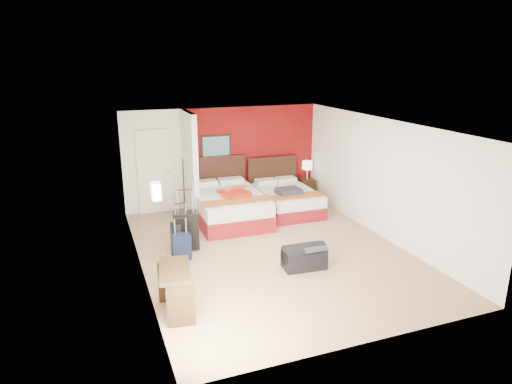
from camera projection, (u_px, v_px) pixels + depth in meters
name	position (u px, v px, depth m)	size (l,w,h in m)	color
ground	(271.00, 251.00, 9.02)	(6.50, 6.50, 0.00)	tan
room_walls	(184.00, 179.00, 9.46)	(5.02, 6.52, 2.50)	white
red_accent_panel	(251.00, 155.00, 11.82)	(3.50, 0.04, 2.50)	maroon
partition_wall	(190.00, 165.00, 10.67)	(0.12, 1.20, 2.50)	silver
entry_door	(155.00, 172.00, 11.01)	(0.82, 0.06, 2.05)	silver
bed_left	(229.00, 207.00, 10.61)	(1.54, 2.19, 0.66)	silver
bed_right	(287.00, 201.00, 11.25)	(1.29, 1.84, 0.55)	white
red_suitcase_open	(234.00, 192.00, 10.45)	(0.59, 0.82, 0.10)	#AC240E
jacket_bundle	(289.00, 191.00, 10.85)	(0.56, 0.44, 0.13)	#313136
nightstand	(307.00, 189.00, 12.30)	(0.39, 0.39, 0.55)	black
table_lamp	(307.00, 170.00, 12.15)	(0.27, 0.27, 0.49)	beige
suitcase_black	(186.00, 231.00, 9.02)	(0.50, 0.31, 0.75)	black
suitcase_charcoal	(182.00, 237.00, 9.01)	(0.37, 0.23, 0.55)	black
suitcase_navy	(181.00, 248.00, 8.55)	(0.35, 0.21, 0.49)	#111833
duffel_bag	(304.00, 258.00, 8.24)	(0.76, 0.41, 0.39)	black
jacket_draped	(313.00, 247.00, 8.18)	(0.44, 0.37, 0.06)	#343439
desk	(176.00, 291.00, 6.73)	(0.44, 0.88, 0.74)	#312010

